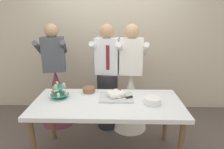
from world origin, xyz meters
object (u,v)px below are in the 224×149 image
round_cake (89,90)px  person_guest (57,90)px  cupcake_stand (59,92)px  plate_stack (152,101)px  person_groom (107,84)px  dessert_table (107,107)px  person_bride (130,94)px  main_cake_tray (116,95)px

round_cake → person_guest: (-0.62, 0.53, -0.23)m
cupcake_stand → plate_stack: bearing=-7.4°
round_cake → person_groom: 0.47m
person_guest → plate_stack: bearing=-30.8°
person_guest → round_cake: bearing=-40.6°
dessert_table → person_bride: 0.76m
main_cake_tray → person_groom: size_ratio=0.25×
cupcake_stand → plate_stack: cupcake_stand is taller
cupcake_stand → person_guest: 0.79m
plate_stack → cupcake_stand: bearing=172.6°
plate_stack → round_cake: (-0.80, 0.31, -0.00)m
plate_stack → person_bride: bearing=106.2°
cupcake_stand → round_cake: cupcake_stand is taller
person_bride → cupcake_stand: bearing=-148.9°
plate_stack → round_cake: 0.86m
cupcake_stand → person_guest: size_ratio=0.14×
dessert_table → round_cake: 0.39m
main_cake_tray → person_guest: size_ratio=0.25×
cupcake_stand → plate_stack: (1.14, -0.15, -0.04)m
person_groom → person_bride: same height
main_cake_tray → person_bride: size_ratio=0.25×
dessert_table → round_cake: bearing=133.9°
dessert_table → plate_stack: 0.55m
cupcake_stand → round_cake: bearing=25.2°
person_groom → dessert_table: bearing=-87.3°
person_bride → person_guest: same height
person_guest → dessert_table: bearing=-42.4°
person_bride → person_guest: 1.21m
dessert_table → plate_stack: (0.53, -0.04, 0.11)m
cupcake_stand → round_cake: size_ratio=0.96×
round_cake → cupcake_stand: bearing=-154.8°
cupcake_stand → person_groom: bearing=44.8°
main_cake_tray → person_groom: (-0.14, 0.58, -0.07)m
cupcake_stand → person_groom: person_groom is taller
cupcake_stand → main_cake_tray: cupcake_stand is taller
person_groom → main_cake_tray: bearing=-76.4°
plate_stack → person_guest: (-1.41, 0.84, -0.23)m
main_cake_tray → plate_stack: bearing=-18.9°
cupcake_stand → main_cake_tray: (0.72, -0.00, -0.04)m
dessert_table → person_bride: bearing=64.2°
main_cake_tray → person_bride: (0.22, 0.57, -0.23)m
cupcake_stand → person_bride: (0.94, 0.57, -0.27)m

